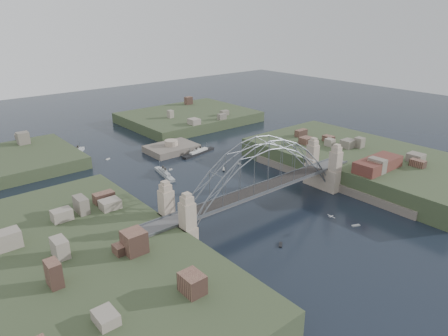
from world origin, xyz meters
TOP-DOWN VIEW (x-y plane):
  - ground at (0.00, 0.00)m, footprint 500.00×500.00m
  - bridge at (0.00, 0.00)m, footprint 84.00×13.80m
  - shore_west at (-57.32, 0.00)m, footprint 50.50×90.00m
  - shore_east at (57.32, 0.00)m, footprint 50.50×90.00m
  - headland_ne at (50.00, 110.00)m, footprint 70.00×55.00m
  - fort_island at (12.00, 70.00)m, footprint 22.00×16.00m
  - wharf_shed at (44.00, -14.00)m, footprint 20.00×8.00m
  - finger_pier at (39.00, -28.00)m, footprint 4.00×22.00m
  - naval_cruiser_near at (-6.47, 46.78)m, footprint 5.02×16.41m
  - naval_cruiser_far at (-22.94, 93.20)m, footprint 11.05×14.60m
  - ocean_liner at (19.43, 59.16)m, footprint 19.01×6.05m
  - aeroplane at (7.65, -21.33)m, footprint 1.48×2.75m
  - small_boat_a at (-20.36, 15.62)m, footprint 2.25×2.29m
  - small_boat_b at (14.65, 35.75)m, footprint 1.54×1.66m
  - small_boat_c at (-9.60, -17.72)m, footprint 2.56×2.33m
  - small_boat_d at (24.32, 36.95)m, footprint 1.07×2.31m
  - small_boat_e at (-30.07, 49.05)m, footprint 3.94×2.93m
  - small_boat_f at (-1.60, 49.94)m, footprint 1.78×0.67m
  - small_boat_g at (15.78, -24.89)m, footprint 2.68×1.75m
  - small_boat_h at (-15.47, 78.63)m, footprint 2.15×1.30m

SIDE VIEW (x-z plane):
  - fort_island at x=12.00m, z-range -5.04..4.36m
  - ground at x=0.00m, z-range 0.00..0.00m
  - small_boat_a at x=-20.36m, z-range -0.08..0.38m
  - small_boat_c at x=-9.60m, z-range -0.08..0.38m
  - small_boat_e at x=-30.07m, z-range -0.08..0.38m
  - small_boat_g at x=15.78m, z-range -0.08..0.38m
  - small_boat_h at x=-15.47m, z-range -0.08..0.38m
  - small_boat_d at x=24.32m, z-range -0.43..1.00m
  - small_boat_f at x=-1.60m, z-range -0.42..1.01m
  - finger_pier at x=39.00m, z-range 0.00..1.40m
  - ocean_liner at x=19.43m, z-range -1.60..3.03m
  - headland_ne at x=50.00m, z-range -4.00..5.50m
  - naval_cruiser_near at x=-6.47m, z-range -1.68..3.20m
  - naval_cruiser_far at x=-22.94m, z-range -1.88..3.59m
  - small_boat_b at x=14.65m, z-range -0.18..2.19m
  - shore_west at x=-57.32m, z-range -4.03..7.97m
  - shore_east at x=57.32m, z-range -4.03..7.97m
  - aeroplane at x=7.65m, z-range 4.35..4.75m
  - wharf_shed at x=44.00m, z-range 8.00..12.00m
  - bridge at x=0.00m, z-range 0.02..24.62m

